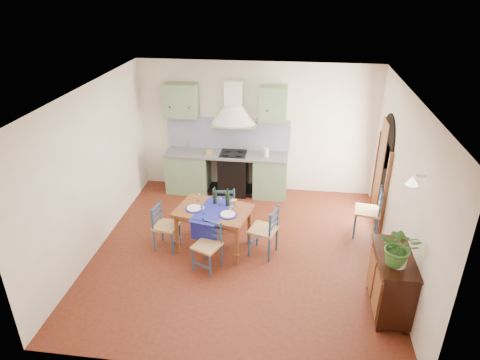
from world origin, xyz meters
name	(u,v)px	position (x,y,z in m)	size (l,w,h in m)	color
floor	(241,252)	(0.00, 0.00, 0.00)	(5.00, 5.00, 0.00)	#44180E
back_wall	(233,146)	(-0.47, 2.29, 1.05)	(5.00, 0.96, 2.80)	beige
right_wall	(398,185)	(2.50, 0.28, 1.34)	(0.26, 5.00, 2.80)	beige
left_wall	(93,171)	(-2.50, 0.00, 1.40)	(0.04, 5.00, 2.80)	beige
ceiling	(241,93)	(0.00, 0.00, 2.80)	(5.00, 5.00, 0.01)	silver
dining_table	(213,214)	(-0.48, 0.06, 0.69)	(1.36, 1.07, 1.09)	brown
chair_near	(208,245)	(-0.47, -0.50, 0.44)	(0.52, 0.52, 0.84)	navy
chair_far	(225,206)	(-0.40, 0.74, 0.47)	(0.46, 0.46, 0.90)	navy
chair_left	(165,226)	(-1.33, -0.03, 0.43)	(0.44, 0.44, 0.84)	navy
chair_right	(265,230)	(0.41, 0.00, 0.47)	(0.53, 0.53, 0.91)	navy
chair_spare	(369,212)	(2.23, 0.84, 0.49)	(0.51, 0.51, 0.95)	navy
sideboard	(391,281)	(2.26, -1.12, 0.51)	(0.50, 1.05, 0.94)	black
potted_plant	(400,247)	(2.23, -1.31, 1.21)	(0.50, 0.43, 0.56)	#336728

